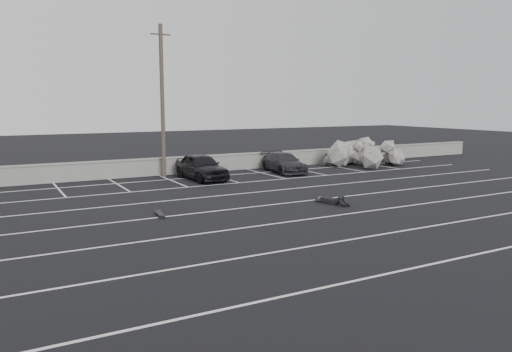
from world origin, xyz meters
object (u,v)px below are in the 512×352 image
utility_pole (162,101)px  person (328,198)px  trash_bin (331,158)px  car_right (284,163)px  car_left (201,167)px  riprap_pile (361,156)px  skateboard (160,214)px

utility_pole → person: size_ratio=3.85×
utility_pole → trash_bin: 13.18m
utility_pole → trash_bin: utility_pole is taller
car_right → trash_bin: (5.27, 2.09, -0.20)m
car_left → riprap_pile: bearing=0.4°
car_left → utility_pole: (-1.52, 2.06, 3.72)m
car_right → utility_pole: utility_pole is taller
trash_bin → utility_pole: bearing=-178.6°
skateboard → riprap_pile: bearing=32.6°
car_left → utility_pole: utility_pole is taller
car_left → trash_bin: car_left is taller
skateboard → trash_bin: bearing=38.9°
trash_bin → riprap_pile: riprap_pile is taller
trash_bin → person: size_ratio=0.35×
car_right → riprap_pile: riprap_pile is taller
car_left → car_right: car_left is taller
skateboard → person: bearing=-2.0°
utility_pole → car_right: bearing=-13.8°
car_left → skateboard: 9.41m
riprap_pile → skateboard: size_ratio=6.96×
riprap_pile → person: bearing=-136.2°
person → skateboard: size_ratio=2.52×
car_left → riprap_pile: size_ratio=0.69×
utility_pole → skateboard: (-3.50, -9.99, -4.38)m
car_left → person: 9.27m
car_right → trash_bin: bearing=29.1°
trash_bin → skateboard: size_ratio=0.88×
car_left → car_right: bearing=-0.1°
person → riprap_pile: bearing=33.9°
car_right → trash_bin: size_ratio=5.25×
car_left → trash_bin: size_ratio=5.43×
utility_pole → skateboard: utility_pole is taller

